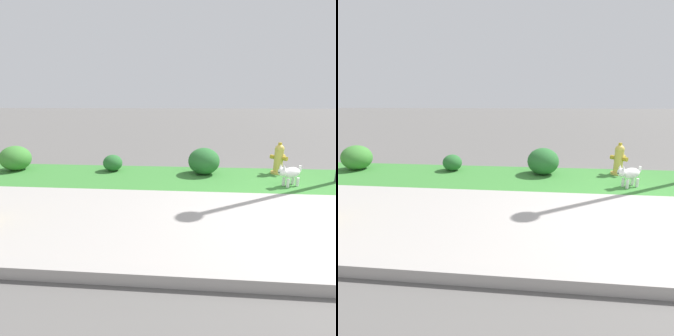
% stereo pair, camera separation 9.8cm
% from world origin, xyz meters
% --- Properties ---
extents(grass_verge, '(18.00, 1.77, 0.01)m').
position_xyz_m(grass_verge, '(0.00, 2.02, 0.00)').
color(grass_verge, '#387A33').
rests_on(grass_verge, ground).
extents(fire_hydrant_near_corner, '(0.34, 0.34, 0.68)m').
position_xyz_m(fire_hydrant_near_corner, '(-0.21, 2.47, 0.32)').
color(fire_hydrant_near_corner, gold).
rests_on(fire_hydrant_near_corner, ground).
extents(small_white_dog, '(0.48, 0.33, 0.43)m').
position_xyz_m(small_white_dog, '(-0.29, 1.59, 0.25)').
color(small_white_dog, white).
rests_on(small_white_dog, ground).
extents(shrub_bush_near_lamp, '(0.66, 0.66, 0.56)m').
position_xyz_m(shrub_bush_near_lamp, '(-1.80, 2.32, 0.28)').
color(shrub_bush_near_lamp, '#28662D').
rests_on(shrub_bush_near_lamp, ground).
extents(shrub_bush_far_verge, '(0.43, 0.43, 0.36)m').
position_xyz_m(shrub_bush_far_verge, '(-3.81, 2.42, 0.18)').
color(shrub_bush_far_verge, '#28662D').
rests_on(shrub_bush_far_verge, ground).
extents(shrub_bush_mid_verge, '(0.65, 0.65, 0.55)m').
position_xyz_m(shrub_bush_mid_verge, '(-5.99, 2.30, 0.28)').
color(shrub_bush_mid_verge, '#3D7F33').
rests_on(shrub_bush_mid_verge, ground).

